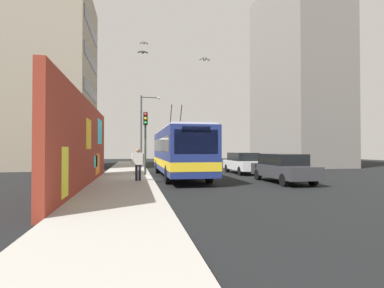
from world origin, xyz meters
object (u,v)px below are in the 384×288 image
city_bus (179,151)px  traffic_light (145,133)px  pedestrian_at_curb (138,162)px  street_lamp (143,126)px  parked_car_white (243,163)px  parked_car_dark_gray (283,167)px

city_bus → traffic_light: (0.64, 2.15, 1.19)m
city_bus → pedestrian_at_curb: size_ratio=6.54×
traffic_light → street_lamp: 8.53m
parked_car_white → pedestrian_at_curb: pedestrian_at_curb is taller
city_bus → parked_car_white: size_ratio=2.44×
pedestrian_at_curb → city_bus: bearing=-41.8°
city_bus → pedestrian_at_curb: bearing=138.2°
city_bus → traffic_light: bearing=73.5°
parked_car_white → pedestrian_at_curb: size_ratio=2.69×
parked_car_dark_gray → pedestrian_at_curb: bearing=82.1°
parked_car_dark_gray → parked_car_white: 6.20m
parked_car_white → traffic_light: (-1.50, 7.35, 2.11)m
city_bus → street_lamp: 9.59m
pedestrian_at_curb → parked_car_white: bearing=-56.9°
traffic_light → parked_car_white: bearing=-78.5°
parked_car_dark_gray → traffic_light: traffic_light is taller
street_lamp → traffic_light: bearing=179.3°
parked_car_white → traffic_light: traffic_light is taller
city_bus → street_lamp: size_ratio=1.68×
parked_car_dark_gray → traffic_light: size_ratio=1.17×
pedestrian_at_curb → street_lamp: street_lamp is taller
parked_car_dark_gray → pedestrian_at_curb: (1.09, 7.86, 0.34)m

